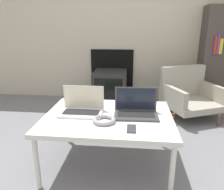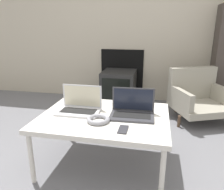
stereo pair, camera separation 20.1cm
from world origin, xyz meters
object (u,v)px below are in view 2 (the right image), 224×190
object	(u,v)px
headphones	(98,120)
phone	(123,129)
laptop_left	(80,106)
laptop_right	(132,110)
tv	(119,88)
armchair	(197,96)

from	to	relation	value
headphones	phone	world-z (taller)	headphones
laptop_left	phone	xyz separation A→B (m)	(0.41, -0.27, -0.04)
laptop_right	headphones	distance (m)	0.29
laptop_right	phone	world-z (taller)	laptop_right
laptop_left	headphones	distance (m)	0.27
laptop_right	tv	world-z (taller)	laptop_right
phone	armchair	xyz separation A→B (m)	(0.71, 1.42, -0.15)
headphones	tv	world-z (taller)	tv
laptop_left	phone	distance (m)	0.50
tv	laptop_left	bearing A→B (deg)	-92.62
tv	phone	bearing A→B (deg)	-79.00
phone	armchair	world-z (taller)	armchair
phone	laptop_left	bearing A→B (deg)	146.29
phone	armchair	bearing A→B (deg)	63.33
laptop_right	armchair	distance (m)	1.35
phone	tv	world-z (taller)	tv
phone	tv	size ratio (longest dim) A/B	0.24
laptop_left	armchair	world-z (taller)	laptop_left
laptop_left	phone	world-z (taller)	laptop_left
tv	armchair	distance (m)	1.11
laptop_right	laptop_left	bearing A→B (deg)	177.71
laptop_left	tv	xyz separation A→B (m)	(0.07, 1.49, -0.24)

